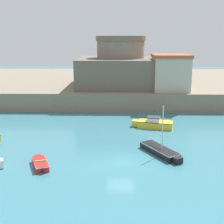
# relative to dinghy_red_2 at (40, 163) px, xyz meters

# --- Properties ---
(ground_plane) EXTENTS (200.00, 200.00, 0.00)m
(ground_plane) POSITION_rel_dinghy_red_2_xyz_m (7.11, 1.50, -0.29)
(ground_plane) COLOR teal
(quay_seawall) EXTENTS (120.00, 40.00, 2.86)m
(quay_seawall) POSITION_rel_dinghy_red_2_xyz_m (7.11, 40.58, 1.14)
(quay_seawall) COLOR gray
(quay_seawall) RESTS_ON ground
(dinghy_red_2) EXTENTS (2.13, 3.53, 0.61)m
(dinghy_red_2) POSITION_rel_dinghy_red_2_xyz_m (0.00, 0.00, 0.00)
(dinghy_red_2) COLOR red
(dinghy_red_2) RESTS_ON ground
(sailboat_black_4) EXTENTS (3.62, 5.35, 4.88)m
(sailboat_black_4) POSITION_rel_dinghy_red_2_xyz_m (10.94, 3.22, 0.07)
(sailboat_black_4) COLOR black
(sailboat_black_4) RESTS_ON ground
(motorboat_yellow_5) EXTENTS (5.30, 2.82, 2.31)m
(motorboat_yellow_5) POSITION_rel_dinghy_red_2_xyz_m (11.31, 12.58, 0.25)
(motorboat_yellow_5) COLOR yellow
(motorboat_yellow_5) RESTS_ON ground
(fortress) EXTENTS (14.55, 14.55, 8.55)m
(fortress) POSITION_rel_dinghy_red_2_xyz_m (7.11, 29.78, 5.67)
(fortress) COLOR #685E4F
(fortress) RESTS_ON quay_seawall
(harbor_shed_mid_row) EXTENTS (5.78, 6.60, 5.68)m
(harbor_shed_mid_row) POSITION_rel_dinghy_red_2_xyz_m (15.11, 24.98, 5.43)
(harbor_shed_mid_row) COLOR #BCB29E
(harbor_shed_mid_row) RESTS_ON quay_seawall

